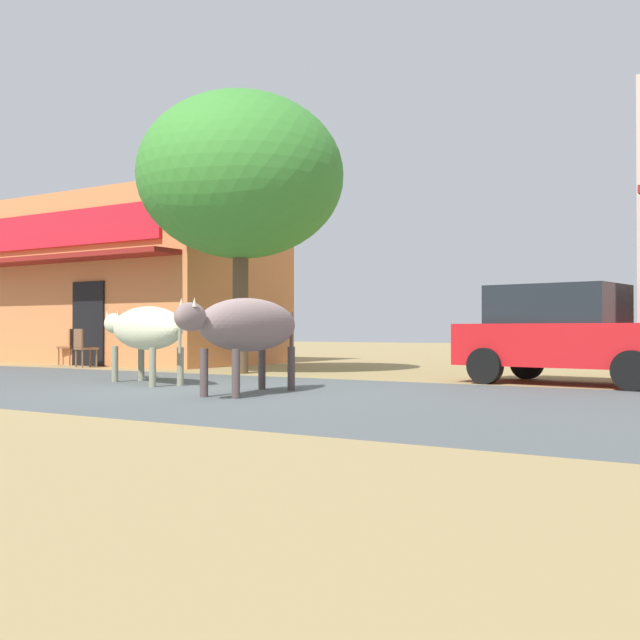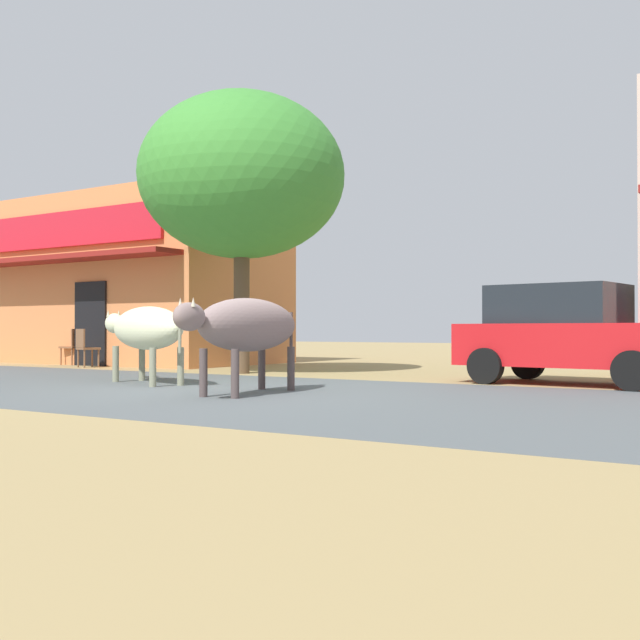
{
  "view_description": "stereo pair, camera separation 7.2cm",
  "coord_description": "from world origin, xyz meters",
  "px_view_note": "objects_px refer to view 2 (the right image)",
  "views": [
    {
      "loc": [
        6.99,
        -8.79,
        0.9
      ],
      "look_at": [
        0.54,
        1.48,
        1.05
      ],
      "focal_mm": 43.51,
      "sensor_mm": 36.0,
      "label": 1
    },
    {
      "loc": [
        7.05,
        -8.75,
        0.9
      ],
      "look_at": [
        0.54,
        1.48,
        1.05
      ],
      "focal_mm": 43.51,
      "sensor_mm": 36.0,
      "label": 2
    }
  ],
  "objects_px": {
    "cow_near_brown": "(146,329)",
    "cafe_chair_near_tree": "(85,346)",
    "roadside_tree": "(242,177)",
    "parked_hatchback_car": "(569,333)",
    "cow_far_dark": "(247,326)",
    "cafe_chair_by_doorway": "(74,345)"
  },
  "relations": [
    {
      "from": "parked_hatchback_car",
      "to": "cow_far_dark",
      "type": "relative_size",
      "value": 1.32
    },
    {
      "from": "cafe_chair_near_tree",
      "to": "cow_far_dark",
      "type": "bearing_deg",
      "value": -26.48
    },
    {
      "from": "cow_near_brown",
      "to": "cow_far_dark",
      "type": "height_order",
      "value": "cow_far_dark"
    },
    {
      "from": "parked_hatchback_car",
      "to": "cow_near_brown",
      "type": "bearing_deg",
      "value": -148.95
    },
    {
      "from": "roadside_tree",
      "to": "cafe_chair_by_doorway",
      "type": "distance_m",
      "value": 7.03
    },
    {
      "from": "cow_near_brown",
      "to": "cafe_chair_by_doorway",
      "type": "bearing_deg",
      "value": 148.8
    },
    {
      "from": "cow_near_brown",
      "to": "cafe_chair_near_tree",
      "type": "xyz_separation_m",
      "value": [
        -5.22,
        3.2,
        -0.4
      ]
    },
    {
      "from": "cow_near_brown",
      "to": "cafe_chair_by_doorway",
      "type": "height_order",
      "value": "cow_near_brown"
    },
    {
      "from": "roadside_tree",
      "to": "cafe_chair_near_tree",
      "type": "xyz_separation_m",
      "value": [
        -4.71,
        -0.01,
        -3.54
      ]
    },
    {
      "from": "cafe_chair_near_tree",
      "to": "roadside_tree",
      "type": "bearing_deg",
      "value": 0.17
    },
    {
      "from": "roadside_tree",
      "to": "parked_hatchback_car",
      "type": "relative_size",
      "value": 1.52
    },
    {
      "from": "roadside_tree",
      "to": "cafe_chair_near_tree",
      "type": "relative_size",
      "value": 6.27
    },
    {
      "from": "roadside_tree",
      "to": "cafe_chair_by_doorway",
      "type": "bearing_deg",
      "value": 173.01
    },
    {
      "from": "cow_near_brown",
      "to": "cafe_chair_by_doorway",
      "type": "relative_size",
      "value": 3.03
    },
    {
      "from": "parked_hatchback_car",
      "to": "cafe_chair_near_tree",
      "type": "height_order",
      "value": "parked_hatchback_car"
    },
    {
      "from": "parked_hatchback_car",
      "to": "cafe_chair_by_doorway",
      "type": "height_order",
      "value": "parked_hatchback_car"
    },
    {
      "from": "parked_hatchback_car",
      "to": "cafe_chair_by_doorway",
      "type": "bearing_deg",
      "value": 178.5
    },
    {
      "from": "parked_hatchback_car",
      "to": "cow_near_brown",
      "type": "distance_m",
      "value": 7.03
    },
    {
      "from": "cow_near_brown",
      "to": "cafe_chair_near_tree",
      "type": "height_order",
      "value": "cow_near_brown"
    },
    {
      "from": "cafe_chair_near_tree",
      "to": "cafe_chair_by_doorway",
      "type": "bearing_deg",
      "value": 150.25
    },
    {
      "from": "cow_far_dark",
      "to": "cafe_chair_near_tree",
      "type": "height_order",
      "value": "cow_far_dark"
    },
    {
      "from": "roadside_tree",
      "to": "parked_hatchback_car",
      "type": "distance_m",
      "value": 7.29
    }
  ]
}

